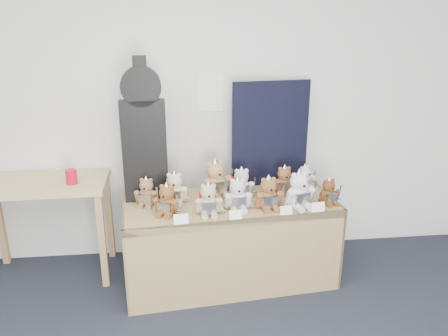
{
  "coord_description": "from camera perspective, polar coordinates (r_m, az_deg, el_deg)",
  "views": [
    {
      "loc": [
        0.14,
        -1.08,
        2.0
      ],
      "look_at": [
        0.47,
        1.88,
        0.98
      ],
      "focal_mm": 35.0,
      "sensor_mm": 36.0,
      "label": 1
    }
  ],
  "objects": [
    {
      "name": "red_cup",
      "position": [
        3.5,
        -19.31,
        -1.09
      ],
      "size": [
        0.08,
        0.08,
        0.11
      ],
      "primitive_type": "cylinder",
      "color": "red",
      "rests_on": "side_table"
    },
    {
      "name": "teddy_back_end",
      "position": [
        3.63,
        10.5,
        -1.33
      ],
      "size": [
        0.19,
        0.18,
        0.23
      ],
      "rotation": [
        0.0,
        0.0,
        0.52
      ],
      "color": "silver",
      "rests_on": "display_table"
    },
    {
      "name": "teddy_back_right",
      "position": [
        3.52,
        7.88,
        -1.69
      ],
      "size": [
        0.21,
        0.17,
        0.25
      ],
      "rotation": [
        0.0,
        0.0,
        0.08
      ],
      "color": "brown",
      "rests_on": "display_table"
    },
    {
      "name": "teddy_front_end",
      "position": [
        3.38,
        13.52,
        -3.1
      ],
      "size": [
        0.19,
        0.17,
        0.22
      ],
      "rotation": [
        0.0,
        0.0,
        0.25
      ],
      "color": "brown",
      "rests_on": "display_table"
    },
    {
      "name": "teddy_back_centre_left",
      "position": [
        3.42,
        -1.09,
        -1.59
      ],
      "size": [
        0.27,
        0.26,
        0.33
      ],
      "rotation": [
        0.0,
        0.0,
        0.39
      ],
      "color": "tan",
      "rests_on": "display_table"
    },
    {
      "name": "teddy_back_far_left",
      "position": [
        3.31,
        -10.09,
        -3.19
      ],
      "size": [
        0.2,
        0.18,
        0.24
      ],
      "rotation": [
        0.0,
        0.0,
        -0.21
      ],
      "color": "olive",
      "rests_on": "display_table"
    },
    {
      "name": "guitar_case",
      "position": [
        3.28,
        -10.45,
        4.54
      ],
      "size": [
        0.33,
        0.11,
        1.08
      ],
      "rotation": [
        0.0,
        0.0,
        0.05
      ],
      "color": "black",
      "rests_on": "display_table"
    },
    {
      "name": "teddy_front_far_left",
      "position": [
        3.13,
        -7.49,
        -4.28
      ],
      "size": [
        0.2,
        0.2,
        0.25
      ],
      "rotation": [
        0.0,
        0.0,
        -0.38
      ],
      "color": "brown",
      "rests_on": "display_table"
    },
    {
      "name": "teddy_front_far_right",
      "position": [
        3.27,
        9.75,
        -3.0
      ],
      "size": [
        0.26,
        0.23,
        0.31
      ],
      "rotation": [
        0.0,
        0.0,
        0.29
      ],
      "color": "silver",
      "rests_on": "display_table"
    },
    {
      "name": "teddy_front_right",
      "position": [
        3.22,
        5.83,
        -3.44
      ],
      "size": [
        0.23,
        0.19,
        0.27
      ],
      "rotation": [
        0.0,
        0.0,
        0.13
      ],
      "color": "brown",
      "rests_on": "display_table"
    },
    {
      "name": "teddy_back_left",
      "position": [
        3.31,
        -6.47,
        -2.78
      ],
      "size": [
        0.22,
        0.19,
        0.27
      ],
      "rotation": [
        0.0,
        0.0,
        -0.08
      ],
      "color": "beige",
      "rests_on": "display_table"
    },
    {
      "name": "teddy_back_centre_right",
      "position": [
        3.41,
        2.3,
        -2.13
      ],
      "size": [
        0.22,
        0.18,
        0.27
      ],
      "rotation": [
        0.0,
        0.0,
        0.03
      ],
      "color": "beige",
      "rests_on": "display_table"
    },
    {
      "name": "entry_card_c",
      "position": [
        3.15,
        8.12,
        -5.49
      ],
      "size": [
        0.09,
        0.03,
        0.06
      ],
      "primitive_type": "cube",
      "rotation": [
        -0.24,
        0.0,
        0.1
      ],
      "color": "white",
      "rests_on": "display_table"
    },
    {
      "name": "navy_board",
      "position": [
        3.6,
        6.09,
        4.41
      ],
      "size": [
        0.65,
        0.11,
        0.87
      ],
      "primitive_type": "cube",
      "rotation": [
        0.0,
        0.0,
        0.14
      ],
      "color": "black",
      "rests_on": "display_table"
    },
    {
      "name": "entry_card_d",
      "position": [
        3.24,
        12.21,
        -5.0
      ],
      "size": [
        0.1,
        0.03,
        0.07
      ],
      "primitive_type": "cube",
      "rotation": [
        -0.24,
        0.0,
        0.1
      ],
      "color": "white",
      "rests_on": "display_table"
    },
    {
      "name": "room_shell",
      "position": [
        3.63,
        -1.79,
        9.73
      ],
      "size": [
        6.0,
        6.0,
        6.0
      ],
      "color": "silver",
      "rests_on": "floor"
    },
    {
      "name": "entry_card_a",
      "position": [
        2.99,
        -5.63,
        -6.66
      ],
      "size": [
        0.1,
        0.03,
        0.07
      ],
      "primitive_type": "cube",
      "rotation": [
        -0.24,
        0.0,
        0.1
      ],
      "color": "white",
      "rests_on": "display_table"
    },
    {
      "name": "side_table",
      "position": [
        3.7,
        -22.45,
        -3.52
      ],
      "size": [
        0.99,
        0.57,
        0.81
      ],
      "rotation": [
        0.0,
        0.0,
        0.02
      ],
      "color": "tan",
      "rests_on": "floor"
    },
    {
      "name": "display_table",
      "position": [
        3.36,
        1.0,
        -7.11
      ],
      "size": [
        1.68,
        0.83,
        0.68
      ],
      "rotation": [
        0.0,
        0.0,
        0.1
      ],
      "color": "#947B4B",
      "rests_on": "floor"
    },
    {
      "name": "entry_card_b",
      "position": [
        3.05,
        1.54,
        -6.12
      ],
      "size": [
        0.09,
        0.03,
        0.06
      ],
      "primitive_type": "cube",
      "rotation": [
        -0.24,
        0.0,
        0.1
      ],
      "color": "white",
      "rests_on": "display_table"
    },
    {
      "name": "teddy_front_centre",
      "position": [
        3.18,
        1.8,
        -3.6
      ],
      "size": [
        0.22,
        0.18,
        0.27
      ],
      "rotation": [
        0.0,
        0.0,
        0.03
      ],
      "color": "beige",
      "rests_on": "display_table"
    },
    {
      "name": "teddy_front_left",
      "position": [
        3.11,
        -2.04,
        -4.26
      ],
      "size": [
        0.22,
        0.18,
        0.27
      ],
      "rotation": [
        0.0,
        0.0,
        0.01
      ],
      "color": "tan",
      "rests_on": "display_table"
    }
  ]
}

